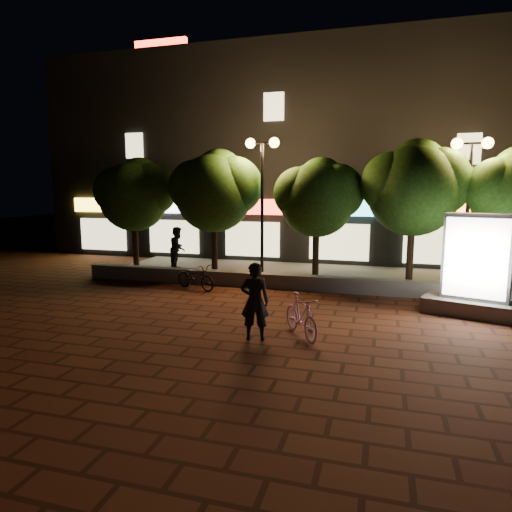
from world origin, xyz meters
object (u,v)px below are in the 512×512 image
(tree_far_left, at_px, (135,192))
(tree_right, at_px, (415,185))
(scooter_parked, at_px, (196,277))
(tree_mid, at_px, (318,195))
(street_lamp_left, at_px, (262,172))
(street_lamp_right, at_px, (470,174))
(ad_kiosk, at_px, (476,274))
(rider, at_px, (255,301))
(scooter_pink, at_px, (301,316))
(pedestrian, at_px, (178,248))
(tree_left, at_px, (215,188))

(tree_far_left, height_order, tree_right, tree_right)
(tree_far_left, bearing_deg, scooter_parked, -33.73)
(tree_far_left, distance_m, scooter_parked, 5.27)
(tree_mid, distance_m, tree_right, 3.32)
(tree_mid, bearing_deg, street_lamp_left, -172.69)
(street_lamp_right, height_order, ad_kiosk, street_lamp_right)
(street_lamp_left, distance_m, rider, 7.44)
(tree_mid, relative_size, ad_kiosk, 1.58)
(ad_kiosk, xyz_separation_m, scooter_pink, (-4.25, -3.20, -0.62))
(ad_kiosk, relative_size, rider, 1.57)
(rider, bearing_deg, street_lamp_right, -138.25)
(tree_far_left, relative_size, street_lamp_left, 0.89)
(ad_kiosk, bearing_deg, tree_mid, 146.72)
(tree_mid, distance_m, pedestrian, 6.35)
(scooter_parked, bearing_deg, tree_far_left, 78.34)
(tree_far_left, distance_m, tree_mid, 7.50)
(rider, bearing_deg, tree_right, -127.60)
(ad_kiosk, distance_m, scooter_pink, 5.35)
(tree_right, bearing_deg, tree_left, -180.00)
(scooter_pink, height_order, rider, rider)
(ad_kiosk, distance_m, pedestrian, 11.35)
(tree_mid, distance_m, street_lamp_left, 2.22)
(tree_right, height_order, scooter_pink, tree_right)
(tree_left, xyz_separation_m, tree_right, (7.30, 0.00, 0.12))
(tree_right, relative_size, street_lamp_right, 1.02)
(tree_right, xyz_separation_m, scooter_pink, (-2.75, -6.36, -3.06))
(street_lamp_right, height_order, pedestrian, street_lamp_right)
(street_lamp_right, bearing_deg, street_lamp_left, 180.00)
(tree_right, bearing_deg, pedestrian, 176.67)
(tree_left, distance_m, scooter_pink, 8.35)
(tree_right, bearing_deg, ad_kiosk, -64.55)
(street_lamp_right, height_order, rider, street_lamp_right)
(scooter_pink, height_order, scooter_parked, scooter_pink)
(tree_far_left, xyz_separation_m, tree_mid, (7.50, -0.00, -0.08))
(tree_mid, relative_size, scooter_pink, 2.67)
(tree_left, bearing_deg, rider, -62.37)
(street_lamp_left, height_order, ad_kiosk, street_lamp_left)
(scooter_pink, bearing_deg, tree_far_left, 106.65)
(scooter_pink, relative_size, scooter_parked, 0.99)
(tree_far_left, relative_size, ad_kiosk, 1.63)
(ad_kiosk, relative_size, pedestrian, 1.59)
(tree_left, bearing_deg, street_lamp_left, -7.70)
(tree_far_left, height_order, pedestrian, tree_far_left)
(tree_mid, distance_m, street_lamp_right, 5.00)
(tree_left, distance_m, pedestrian, 3.18)
(pedestrian, bearing_deg, tree_far_left, 99.71)
(ad_kiosk, height_order, rider, ad_kiosk)
(pedestrian, bearing_deg, tree_left, -114.67)
(rider, xyz_separation_m, pedestrian, (-5.49, 7.36, 0.07))
(ad_kiosk, bearing_deg, street_lamp_right, 87.19)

